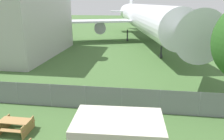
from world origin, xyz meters
name	(u,v)px	position (x,y,z in m)	size (l,w,h in m)	color
perimeter_fence	(85,97)	(0.00, 10.51, 0.86)	(56.07, 0.07, 1.72)	gray
airplane	(144,18)	(3.85, 37.84, 4.45)	(37.00, 46.21, 13.75)	silver
picnic_bench_near_cabin	(15,125)	(-3.27, 7.11, 0.47)	(1.75, 1.40, 0.76)	#A37A47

